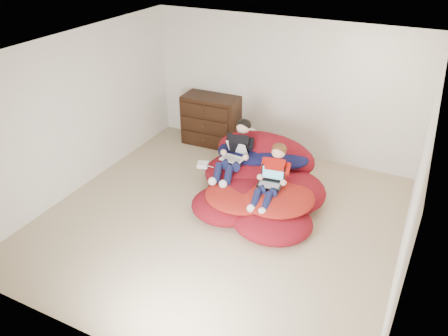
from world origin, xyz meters
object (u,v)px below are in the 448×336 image
younger_boy (272,174)px  laptop_black (271,179)px  older_boy (236,149)px  dresser (211,120)px  beanbag_pile (260,182)px  laptop_white (234,154)px

younger_boy → laptop_black: 0.08m
older_boy → dresser: bearing=131.6°
dresser → older_boy: (1.11, -1.26, 0.21)m
beanbag_pile → laptop_black: size_ratio=5.97×
younger_boy → laptop_white: size_ratio=2.54×
laptop_black → beanbag_pile: bearing=133.0°
dresser → laptop_black: 2.55m
older_boy → laptop_black: older_boy is taller
laptop_black → older_boy: bearing=150.0°
beanbag_pile → laptop_black: (0.30, -0.32, 0.31)m
laptop_white → laptop_black: (0.78, -0.38, -0.06)m
beanbag_pile → older_boy: (-0.48, 0.13, 0.43)m
beanbag_pile → laptop_white: laptop_white is taller
laptop_white → older_boy: bearing=90.0°
younger_boy → laptop_white: younger_boy is taller
dresser → laptop_white: (1.11, -1.32, 0.14)m
older_boy → younger_boy: size_ratio=1.14×
laptop_white → laptop_black: size_ratio=1.02×
older_boy → laptop_white: bearing=-90.0°
laptop_white → laptop_black: laptop_white is taller
dresser → younger_boy: (1.89, -1.66, 0.15)m
beanbag_pile → younger_boy: younger_boy is taller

